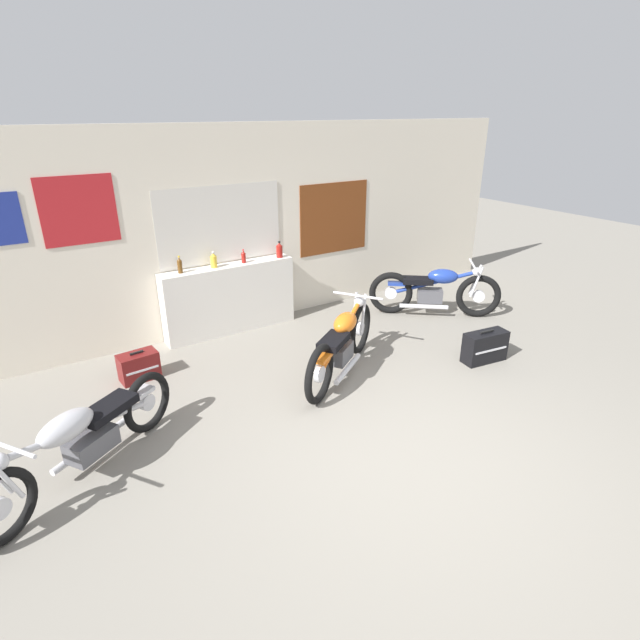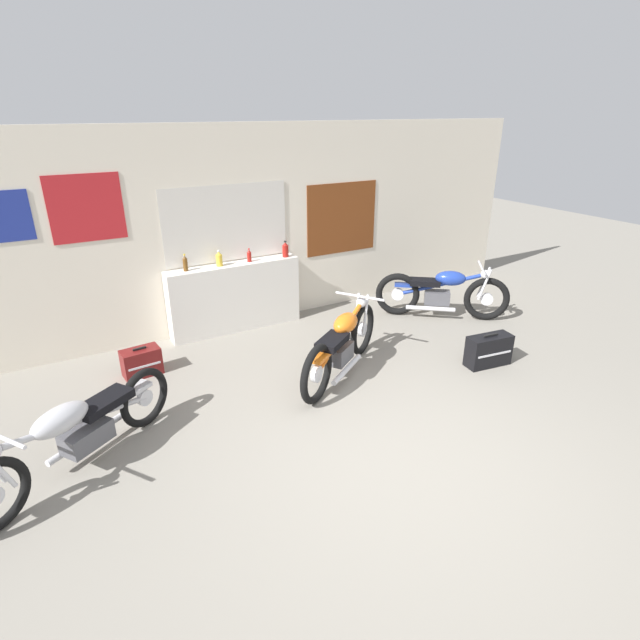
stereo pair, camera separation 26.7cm
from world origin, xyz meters
TOP-DOWN VIEW (x-y plane):
  - ground_plane at (0.00, 0.00)m, footprint 24.00×24.00m
  - wall_back at (-0.00, 3.73)m, footprint 10.00×0.07m
  - sill_counter at (-0.17, 3.55)m, footprint 1.89×0.28m
  - bottle_leftmost at (-0.82, 3.56)m, footprint 0.06×0.06m
  - bottle_left_center at (-0.36, 3.55)m, footprint 0.09×0.09m
  - bottle_center at (0.08, 3.54)m, footprint 0.06×0.06m
  - bottle_right_center at (0.63, 3.51)m, footprint 0.09×0.09m
  - motorcycle_silver at (-2.46, 1.34)m, footprint 1.84×1.25m
  - motorcycle_blue at (2.69, 2.41)m, footprint 1.60×1.33m
  - motorcycle_orange at (0.42, 1.64)m, footprint 1.69×1.16m
  - hard_case_black at (2.14, 0.95)m, footprint 0.59×0.30m
  - hard_case_darkred at (-1.65, 2.84)m, footprint 0.46×0.29m

SIDE VIEW (x-z plane):
  - ground_plane at x=0.00m, z-range 0.00..0.00m
  - hard_case_darkred at x=-1.65m, z-range -0.01..0.34m
  - hard_case_black at x=2.14m, z-range -0.01..0.40m
  - motorcycle_silver at x=-2.46m, z-range 0.01..0.78m
  - motorcycle_blue at x=2.69m, z-range -0.01..0.82m
  - motorcycle_orange at x=0.42m, z-range -0.01..0.83m
  - sill_counter at x=-0.17m, z-range 0.00..0.98m
  - bottle_center at x=0.08m, z-range 0.96..1.15m
  - bottle_left_center at x=-0.36m, z-range 0.96..1.18m
  - bottle_leftmost at x=-0.82m, z-range 0.96..1.19m
  - bottle_right_center at x=0.63m, z-range 0.96..1.20m
  - wall_back at x=0.00m, z-range 0.00..2.80m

